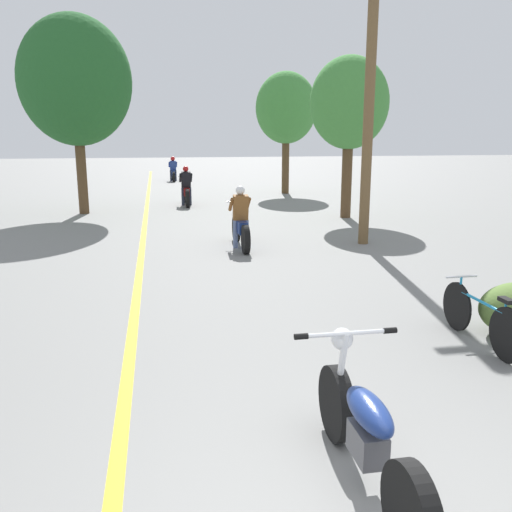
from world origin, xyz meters
TOP-DOWN VIEW (x-y plane):
  - lane_stripe_center at (-1.70, 12.94)m, footprint 0.14×48.00m
  - utility_pole at (3.56, 9.76)m, footprint 1.10×0.24m
  - roadside_tree_right_near at (4.55, 13.83)m, footprint 2.42×2.18m
  - roadside_tree_right_far at (4.32, 21.15)m, footprint 2.65×2.39m
  - roadside_tree_left at (-3.72, 16.23)m, footprint 3.53×3.18m
  - motorcycle_foreground at (0.15, 0.98)m, footprint 0.86×2.07m
  - motorcycle_rider_lead at (0.58, 9.86)m, footprint 0.50×2.10m
  - motorcycle_rider_mid at (-0.24, 17.81)m, footprint 0.50×2.04m
  - motorcycle_rider_far at (-0.38, 28.68)m, footprint 0.50×2.07m
  - bicycle_parked at (2.61, 3.38)m, footprint 0.44×1.74m

SIDE VIEW (x-z plane):
  - lane_stripe_center at x=-1.70m, z-range 0.00..0.01m
  - bicycle_parked at x=2.61m, z-range -0.03..0.74m
  - motorcycle_foreground at x=0.15m, z-range -0.10..0.96m
  - motorcycle_rider_far at x=-0.38m, z-range -0.16..1.19m
  - motorcycle_rider_lead at x=0.58m, z-range -0.18..1.25m
  - motorcycle_rider_mid at x=-0.24m, z-range -0.18..1.25m
  - roadside_tree_right_near at x=4.55m, z-range 1.02..5.93m
  - utility_pole at x=3.56m, z-range 0.09..6.86m
  - roadside_tree_right_far at x=4.32m, z-range 1.05..6.27m
  - roadside_tree_left at x=-3.72m, z-range 1.08..7.35m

